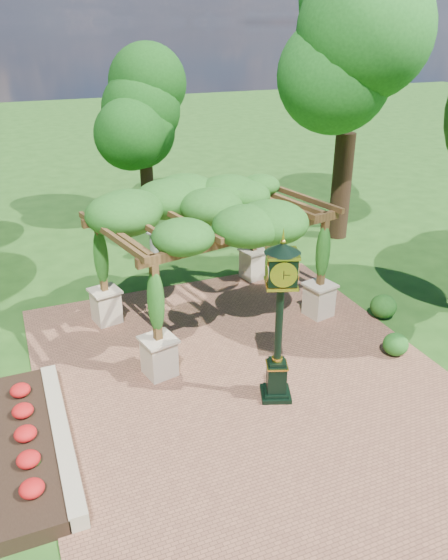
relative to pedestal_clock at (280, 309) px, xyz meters
name	(u,v)px	position (x,y,z in m)	size (l,w,h in m)	color
ground	(264,405)	(-0.40, -0.17, -2.44)	(120.00, 120.00, 0.00)	#1E4714
brick_plaza	(246,381)	(-0.40, 0.83, -2.42)	(10.00, 12.00, 0.04)	brown
border_wall	(62,435)	(-5.00, 0.33, -2.24)	(0.35, 5.00, 0.40)	#C6B793
flower_bed	(18,447)	(-5.90, 0.33, -2.26)	(1.50, 5.00, 0.36)	red
pedestal_clock	(280,309)	(0.00, 0.00, 0.00)	(1.03, 1.03, 4.06)	black
pergola	(213,216)	(0.02, 4.17, 0.88)	(7.12, 5.28, 4.04)	beige
sundial	(154,246)	(-0.37, 9.46, -1.95)	(0.80, 0.80, 1.12)	gray
shrub_front	(396,344)	(3.85, 0.42, -2.09)	(0.68, 0.68, 0.62)	#1F5A19
shrub_mid	(383,306)	(4.84, 2.27, -2.04)	(0.80, 0.80, 0.72)	#1C4D15
shrub_back	(279,265)	(3.36, 6.32, -2.05)	(0.77, 0.77, 0.70)	#286C1F
tree_north	(143,110)	(0.83, 14.70, 2.35)	(3.45, 3.45, 6.98)	#311F13
tree_east_far	(355,41)	(7.48, 8.87, 5.20)	(5.07, 5.07, 11.13)	#311F13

